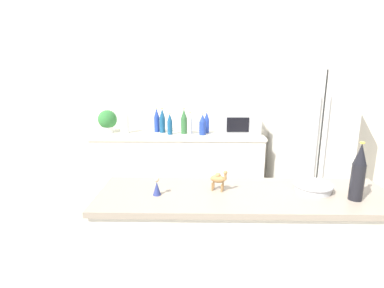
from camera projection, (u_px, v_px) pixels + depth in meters
name	position (u px, v px, depth m)	size (l,w,h in m)	color
wall_back	(217.00, 103.00, 4.00)	(8.00, 0.06, 2.55)	silver
back_counter	(178.00, 168.00, 3.88)	(2.11, 0.63, 0.92)	silver
refrigerator	(309.00, 139.00, 3.69)	(0.84, 0.71, 1.73)	silver
bar_counter	(242.00, 262.00, 1.93)	(1.79, 0.55, 0.96)	silver
potted_plant	(108.00, 120.00, 3.79)	(0.24, 0.24, 0.29)	silver
paper_towel_roll	(125.00, 124.00, 3.76)	(0.11, 0.11, 0.24)	white
microwave	(239.00, 122.00, 3.74)	(0.48, 0.37, 0.28)	#B2B5BA
back_bottle_0	(184.00, 122.00, 3.72)	(0.08, 0.08, 0.31)	#2D6033
back_bottle_1	(207.00, 123.00, 3.78)	(0.07, 0.07, 0.27)	navy
back_bottle_2	(190.00, 124.00, 3.69)	(0.06, 0.06, 0.28)	#B2B7BC
back_bottle_3	(162.00, 121.00, 3.78)	(0.07, 0.07, 0.31)	navy
back_bottle_4	(157.00, 120.00, 3.83)	(0.07, 0.07, 0.31)	navy
back_bottle_5	(203.00, 125.00, 3.65)	(0.08, 0.08, 0.26)	navy
back_bottle_6	(170.00, 124.00, 3.67)	(0.06, 0.06, 0.27)	navy
wine_bottle	(358.00, 173.00, 1.69)	(0.08, 0.08, 0.34)	black
fruit_bowl	(313.00, 187.00, 1.85)	(0.24, 0.24, 0.05)	#B7BABF
camel_figurine	(218.00, 179.00, 1.84)	(0.11, 0.08, 0.14)	olive
wise_man_figurine_blue	(157.00, 187.00, 1.79)	(0.05, 0.05, 0.11)	navy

